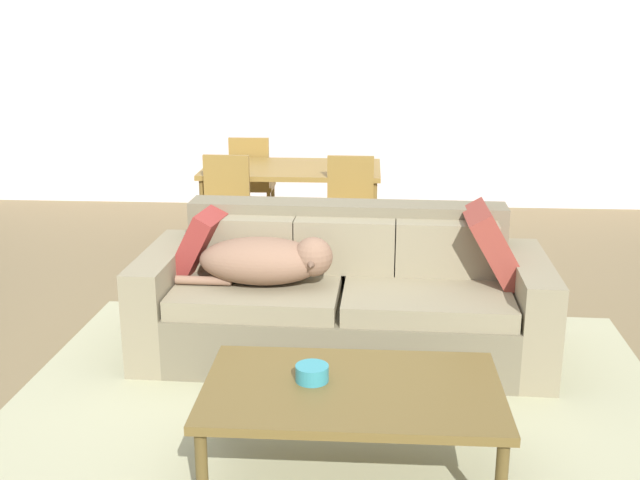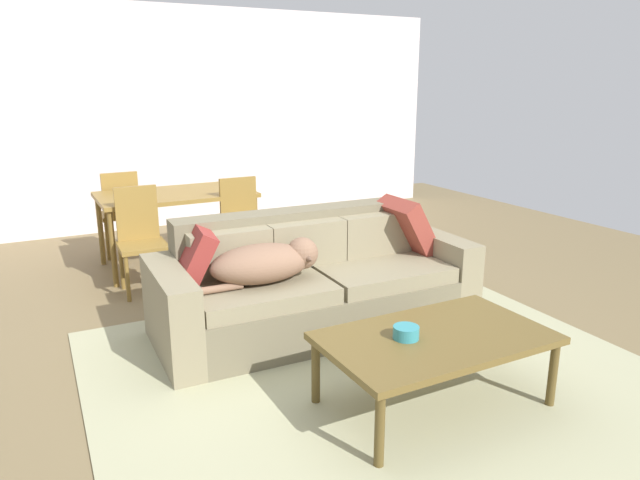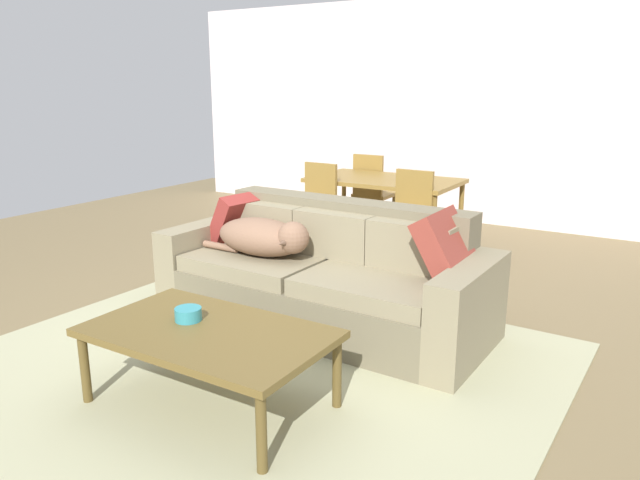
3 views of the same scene
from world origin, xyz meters
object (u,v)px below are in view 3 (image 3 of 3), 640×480
at_px(throw_pillow_by_left_arm, 236,219).
at_px(coffee_table, 208,337).
at_px(throw_pillow_by_right_arm, 447,248).
at_px(dining_chair_near_right, 408,216).
at_px(bowl_on_coffee_table, 188,314).
at_px(couch, 325,278).
at_px(dining_chair_far_left, 372,190).
at_px(dog_on_left_cushion, 265,237).
at_px(dining_chair_near_left, 315,207).
at_px(dining_table, 385,185).

height_order(throw_pillow_by_left_arm, coffee_table, throw_pillow_by_left_arm).
distance_m(throw_pillow_by_left_arm, throw_pillow_by_right_arm, 1.74).
relative_size(coffee_table, dining_chair_near_right, 1.39).
bearing_deg(bowl_on_coffee_table, couch, 86.06).
bearing_deg(dining_chair_far_left, throw_pillow_by_right_arm, 124.47).
relative_size(dog_on_left_cushion, dining_chair_far_left, 0.99).
distance_m(throw_pillow_by_right_arm, dining_chair_near_right, 1.68).
bearing_deg(dining_chair_near_left, throw_pillow_by_right_arm, -34.82).
bearing_deg(throw_pillow_by_left_arm, coffee_table, -55.95).
height_order(dog_on_left_cushion, coffee_table, dog_on_left_cushion).
xyz_separation_m(dog_on_left_cushion, throw_pillow_by_left_arm, (-0.44, 0.22, 0.04)).
relative_size(dog_on_left_cushion, coffee_table, 0.71).
relative_size(couch, bowl_on_coffee_table, 16.53).
xyz_separation_m(bowl_on_coffee_table, dining_table, (-0.41, 3.27, 0.21)).
bearing_deg(dog_on_left_cushion, throw_pillow_by_left_arm, 155.17).
bearing_deg(bowl_on_coffee_table, dining_table, 97.16).
distance_m(throw_pillow_by_left_arm, dining_chair_near_right, 1.63).
relative_size(dog_on_left_cushion, dining_chair_near_left, 0.98).
bearing_deg(couch, dining_chair_near_right, 91.81).
height_order(dining_chair_near_left, dining_chair_near_right, dining_chair_near_left).
distance_m(throw_pillow_by_left_arm, bowl_on_coffee_table, 1.58).
relative_size(throw_pillow_by_right_arm, dining_chair_far_left, 0.51).
bearing_deg(coffee_table, dining_chair_far_left, 104.72).
height_order(coffee_table, bowl_on_coffee_table, bowl_on_coffee_table).
height_order(couch, throw_pillow_by_right_arm, throw_pillow_by_right_arm).
distance_m(throw_pillow_by_left_arm, dining_table, 1.94).
height_order(coffee_table, dining_chair_far_left, dining_chair_far_left).
bearing_deg(dog_on_left_cushion, throw_pillow_by_right_arm, 9.05).
height_order(couch, dining_table, couch).
distance_m(couch, dining_chair_near_left, 1.72).
xyz_separation_m(couch, dog_on_left_cushion, (-0.43, -0.13, 0.28)).
bearing_deg(bowl_on_coffee_table, dining_chair_far_left, 102.43).
bearing_deg(dining_table, dining_chair_near_left, -129.20).
bearing_deg(throw_pillow_by_left_arm, dining_chair_far_left, 91.70).
bearing_deg(dining_table, couch, -75.91).
distance_m(dining_table, dining_chair_far_left, 0.77).
distance_m(couch, bowl_on_coffee_table, 1.30).
relative_size(couch, throw_pillow_by_left_arm, 6.00).
bearing_deg(coffee_table, dining_table, 100.02).
xyz_separation_m(throw_pillow_by_right_arm, dining_chair_far_left, (-1.81, 2.55, -0.17)).
bearing_deg(throw_pillow_by_right_arm, throw_pillow_by_left_arm, 178.35).
relative_size(throw_pillow_by_right_arm, dining_chair_near_left, 0.50).
distance_m(couch, throw_pillow_by_left_arm, 0.93).
height_order(throw_pillow_by_right_arm, dining_table, throw_pillow_by_right_arm).
distance_m(dining_table, dining_chair_near_left, 0.77).
relative_size(coffee_table, bowl_on_coffee_table, 8.82).
height_order(throw_pillow_by_left_arm, throw_pillow_by_right_arm, throw_pillow_by_right_arm).
relative_size(throw_pillow_by_left_arm, throw_pillow_by_right_arm, 0.87).
bearing_deg(dining_chair_far_left, throw_pillow_by_left_arm, 90.79).
bearing_deg(dining_chair_near_right, throw_pillow_by_right_arm, -57.24).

